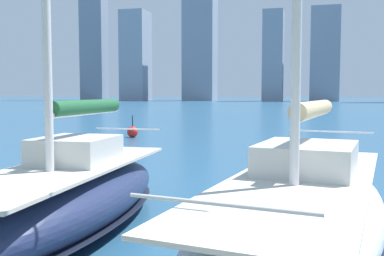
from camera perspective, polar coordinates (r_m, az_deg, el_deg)
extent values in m
cube|color=#8C96A5|center=(166.24, 16.49, 8.92)|extent=(9.86, 10.56, 32.57)
cube|color=#8993A2|center=(162.00, 10.29, 8.93)|extent=(6.90, 11.34, 31.31)
cube|color=#86909F|center=(171.28, 1.02, 10.46)|extent=(11.62, 10.07, 41.47)
cube|color=#8E98A7|center=(172.48, -7.17, 9.03)|extent=(9.30, 10.59, 33.37)
cube|color=gray|center=(189.63, -12.36, 11.56)|extent=(9.75, 6.73, 53.25)
ellipsoid|color=white|center=(8.34, 13.64, -10.89)|extent=(4.25, 9.47, 1.29)
ellipsoid|color=black|center=(8.44, 13.59, -13.21)|extent=(4.28, 9.52, 0.10)
cube|color=beige|center=(8.19, 13.72, -6.34)|extent=(3.58, 8.31, 0.06)
cube|color=silver|center=(8.67, 14.39, -3.71)|extent=(1.99, 2.26, 0.55)
cylinder|color=silver|center=(9.27, 15.17, 1.61)|extent=(0.74, 3.81, 0.12)
cylinder|color=#C6B284|center=(9.27, 15.18, 2.35)|extent=(0.88, 3.53, 0.32)
cylinder|color=silver|center=(4.09, 3.45, -9.63)|extent=(1.82, 0.33, 0.04)
cylinder|color=silver|center=(12.16, 17.13, -0.44)|extent=(2.10, 0.38, 0.04)
ellipsoid|color=navy|center=(9.58, -15.71, -8.90)|extent=(2.64, 7.70, 1.30)
ellipsoid|color=black|center=(9.66, -15.66, -10.95)|extent=(2.66, 7.74, 0.10)
cube|color=beige|center=(9.44, -15.79, -4.89)|extent=(2.18, 6.77, 0.06)
cube|color=silver|center=(9.80, -14.54, -2.72)|extent=(1.52, 1.72, 0.55)
cylinder|color=silver|center=(10.25, -13.14, 1.96)|extent=(0.20, 3.21, 0.12)
cylinder|color=#1E5633|center=(10.24, -13.15, 2.63)|extent=(0.39, 2.96, 0.32)
cylinder|color=silver|center=(12.48, -8.22, -0.12)|extent=(1.85, 0.08, 0.04)
sphere|color=red|center=(29.01, -7.56, -0.49)|extent=(0.70, 0.70, 0.70)
cylinder|color=black|center=(28.96, -7.58, 0.89)|extent=(0.06, 0.06, 0.70)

